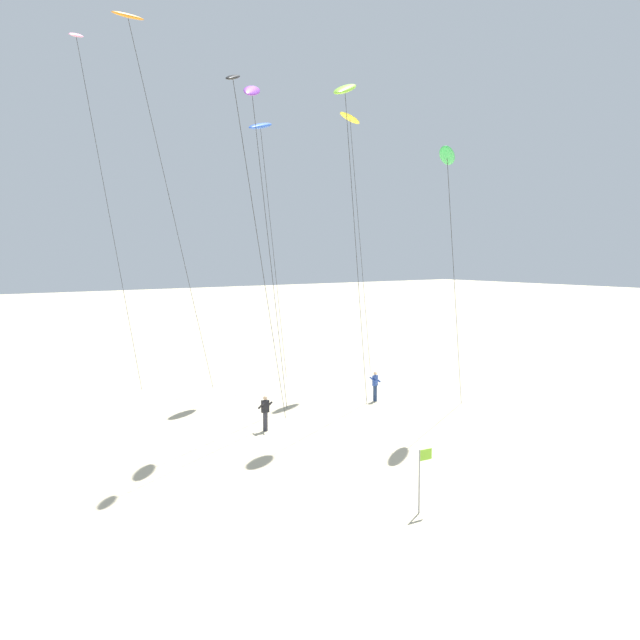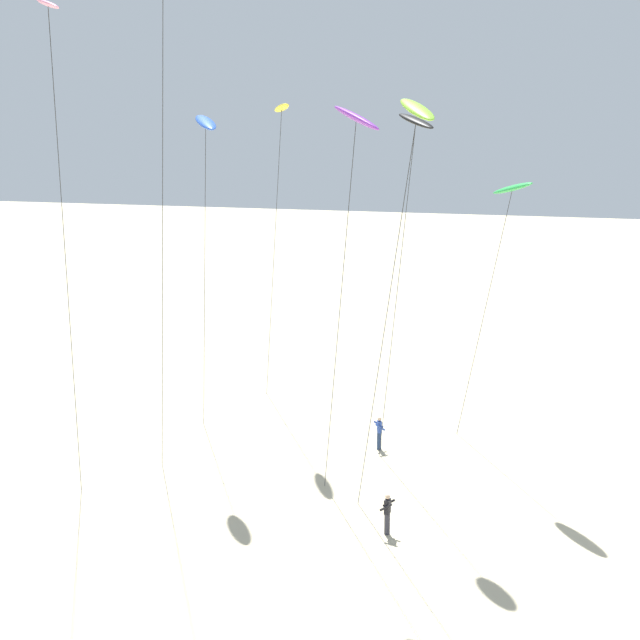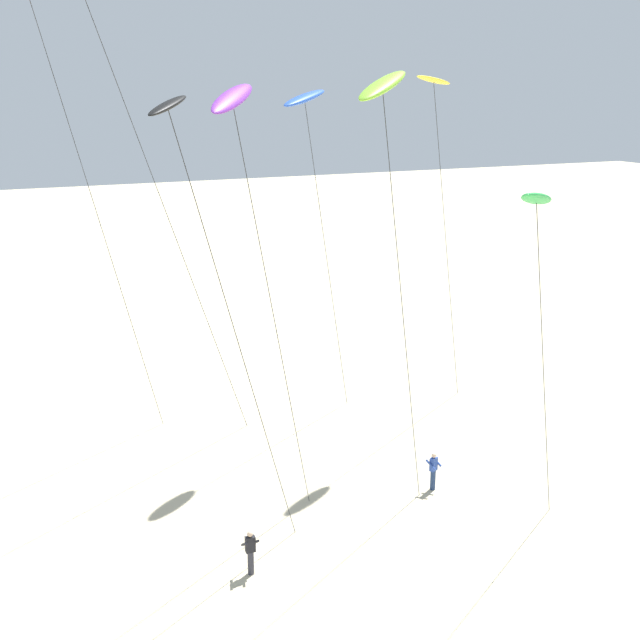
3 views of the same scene
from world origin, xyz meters
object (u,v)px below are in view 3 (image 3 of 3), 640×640
(kite_purple, at_px, (233,103))
(kite_flyer_nearest, at_px, (433,470))
(kite_flyer_middle, at_px, (250,551))
(kite_lime, at_px, (383,89))
(kite_blue, at_px, (305,100))
(kite_pink, at_px, (35,16))
(kite_yellow, at_px, (434,86))
(kite_black, at_px, (173,123))
(kite_green, at_px, (537,202))

(kite_purple, relative_size, kite_flyer_nearest, 9.91)
(kite_purple, xyz_separation_m, kite_flyer_middle, (-0.36, -1.50, -14.86))
(kite_lime, bearing_deg, kite_blue, 80.89)
(kite_blue, xyz_separation_m, kite_flyer_middle, (-6.51, -10.30, -14.82))
(kite_pink, height_order, kite_yellow, kite_pink)
(kite_black, bearing_deg, kite_flyer_nearest, 18.17)
(kite_flyer_nearest, height_order, kite_flyer_middle, same)
(kite_blue, bearing_deg, kite_black, -127.27)
(kite_green, bearing_deg, kite_purple, 148.22)
(kite_purple, height_order, kite_flyer_nearest, kite_purple)
(kite_yellow, distance_m, kite_lime, 11.09)
(kite_blue, distance_m, kite_yellow, 5.85)
(kite_pink, height_order, kite_green, kite_pink)
(kite_green, xyz_separation_m, kite_lime, (-3.43, 3.61, 3.30))
(kite_yellow, bearing_deg, kite_black, -145.58)
(kite_purple, distance_m, kite_lime, 4.73)
(kite_black, height_order, kite_yellow, kite_yellow)
(kite_pink, xyz_separation_m, kite_flyer_nearest, (13.31, -8.39, -17.96))
(kite_pink, xyz_separation_m, kite_purple, (4.72, -9.39, -3.09))
(kite_yellow, height_order, kite_flyer_middle, kite_yellow)
(kite_pink, relative_size, kite_flyer_nearest, 11.92)
(kite_black, xyz_separation_m, kite_yellow, (14.28, 9.79, 1.02))
(kite_black, relative_size, kite_yellow, 0.96)
(kite_lime, distance_m, kite_flyer_nearest, 15.99)
(kite_blue, xyz_separation_m, kite_flyer_nearest, (2.43, -7.80, -14.82))
(kite_lime, bearing_deg, kite_green, -46.43)
(kite_purple, bearing_deg, kite_blue, 55.04)
(kite_green, height_order, kite_flyer_middle, kite_green)
(kite_pink, relative_size, kite_green, 1.48)
(kite_yellow, bearing_deg, kite_lime, -130.40)
(kite_pink, bearing_deg, kite_yellow, -7.84)
(kite_pink, xyz_separation_m, kite_blue, (10.87, -0.59, -3.13))
(kite_blue, bearing_deg, kite_pink, 176.88)
(kite_pink, distance_m, kite_purple, 10.96)
(kite_green, bearing_deg, kite_lime, 133.57)
(kite_green, height_order, kite_blue, kite_blue)
(kite_pink, relative_size, kite_lime, 1.18)
(kite_flyer_nearest, bearing_deg, kite_yellow, 62.92)
(kite_pink, distance_m, kite_yellow, 16.78)
(kite_pink, height_order, kite_lime, kite_pink)
(kite_lime, xyz_separation_m, kite_flyer_nearest, (4.06, 2.32, -15.30))
(kite_black, height_order, kite_blue, kite_blue)
(kite_pink, xyz_separation_m, kite_lime, (9.25, -10.71, -2.66))
(kite_blue, relative_size, kite_purple, 0.98)
(kite_pink, relative_size, kite_blue, 1.22)
(kite_pink, relative_size, kite_yellow, 1.18)
(kite_black, distance_m, kite_lime, 7.27)
(kite_black, distance_m, kite_flyer_middle, 14.63)
(kite_pink, relative_size, kite_purple, 1.20)
(kite_purple, bearing_deg, kite_flyer_middle, -103.45)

